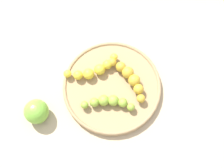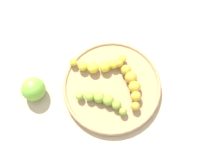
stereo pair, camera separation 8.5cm
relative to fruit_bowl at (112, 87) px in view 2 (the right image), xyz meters
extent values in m
plane|color=tan|center=(0.00, 0.00, -0.01)|extent=(2.40, 2.40, 0.00)
cylinder|color=#A08259|center=(0.00, 0.00, 0.00)|extent=(0.28, 0.28, 0.02)
torus|color=#A08259|center=(0.00, 0.00, 0.01)|extent=(0.28, 0.28, 0.01)
sphere|color=#8CAD38|center=(0.00, -0.08, 0.02)|extent=(0.02, 0.02, 0.02)
sphere|color=#8CAD38|center=(-0.01, -0.06, 0.02)|extent=(0.03, 0.03, 0.03)
sphere|color=#8CAD38|center=(-0.03, -0.04, 0.02)|extent=(0.03, 0.03, 0.03)
sphere|color=#8CAD38|center=(-0.05, -0.02, 0.02)|extent=(0.03, 0.03, 0.03)
sphere|color=#8CAD38|center=(-0.07, -0.01, 0.02)|extent=(0.03, 0.03, 0.03)
sphere|color=#8CAD38|center=(-0.10, 0.00, 0.02)|extent=(0.02, 0.02, 0.02)
sphere|color=gold|center=(0.04, -0.08, 0.02)|extent=(0.02, 0.02, 0.02)
sphere|color=gold|center=(0.05, -0.06, 0.02)|extent=(0.03, 0.03, 0.03)
sphere|color=gold|center=(0.06, -0.03, 0.02)|extent=(0.03, 0.03, 0.03)
sphere|color=gold|center=(0.06, 0.00, 0.02)|extent=(0.03, 0.03, 0.03)
sphere|color=gold|center=(0.05, 0.03, 0.02)|extent=(0.03, 0.03, 0.03)
sphere|color=gold|center=(0.04, 0.05, 0.02)|extent=(0.02, 0.02, 0.02)
sphere|color=yellow|center=(-0.08, 0.10, 0.02)|extent=(0.02, 0.02, 0.02)
sphere|color=yellow|center=(-0.06, 0.08, 0.02)|extent=(0.03, 0.03, 0.03)
sphere|color=yellow|center=(-0.03, 0.07, 0.02)|extent=(0.03, 0.03, 0.03)
sphere|color=yellow|center=(0.00, 0.06, 0.02)|extent=(0.03, 0.03, 0.03)
sphere|color=yellow|center=(0.03, 0.06, 0.02)|extent=(0.03, 0.03, 0.03)
sphere|color=yellow|center=(0.06, 0.06, 0.02)|extent=(0.02, 0.02, 0.02)
sphere|color=#72B238|center=(-0.21, 0.07, 0.02)|extent=(0.07, 0.07, 0.07)
camera|label=1|loc=(-0.17, -0.22, 0.82)|focal=48.74mm
camera|label=2|loc=(-0.10, -0.26, 0.82)|focal=48.74mm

